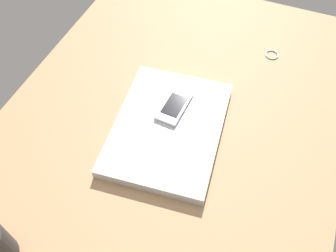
# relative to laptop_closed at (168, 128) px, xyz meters

# --- Properties ---
(desk_surface) EXTENTS (1.20, 0.80, 0.03)m
(desk_surface) POSITION_rel_laptop_closed_xyz_m (0.01, -0.01, -0.03)
(desk_surface) COLOR #9E7751
(desk_surface) RESTS_ON ground
(laptop_closed) EXTENTS (0.35, 0.27, 0.02)m
(laptop_closed) POSITION_rel_laptop_closed_xyz_m (0.00, 0.00, 0.00)
(laptop_closed) COLOR #B7BABC
(laptop_closed) RESTS_ON desk_surface
(cell_phone_on_laptop) EXTENTS (0.11, 0.06, 0.01)m
(cell_phone_on_laptop) POSITION_rel_laptop_closed_xyz_m (-0.05, -0.01, 0.02)
(cell_phone_on_laptop) COLOR silver
(cell_phone_on_laptop) RESTS_ON laptop_closed
(key_ring) EXTENTS (0.04, 0.04, 0.00)m
(key_ring) POSITION_rel_laptop_closed_xyz_m (-0.35, 0.17, -0.01)
(key_ring) COLOR silver
(key_ring) RESTS_ON desk_surface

